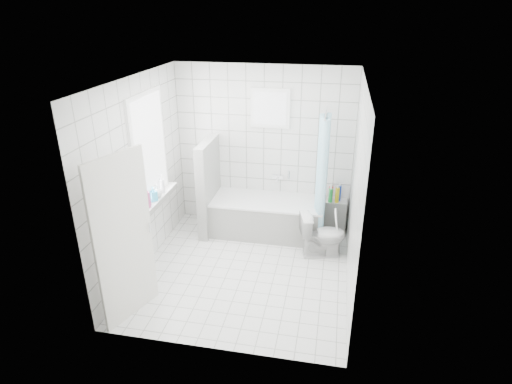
# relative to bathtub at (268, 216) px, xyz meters

# --- Properties ---
(ground) EXTENTS (3.00, 3.00, 0.00)m
(ground) POSITION_rel_bathtub_xyz_m (-0.14, -1.12, -0.29)
(ground) COLOR white
(ground) RESTS_ON ground
(ceiling) EXTENTS (3.00, 3.00, 0.00)m
(ceiling) POSITION_rel_bathtub_xyz_m (-0.14, -1.12, 2.31)
(ceiling) COLOR white
(ceiling) RESTS_ON ground
(wall_back) EXTENTS (2.80, 0.02, 2.60)m
(wall_back) POSITION_rel_bathtub_xyz_m (-0.14, 0.38, 1.01)
(wall_back) COLOR white
(wall_back) RESTS_ON ground
(wall_front) EXTENTS (2.80, 0.02, 2.60)m
(wall_front) POSITION_rel_bathtub_xyz_m (-0.14, -2.62, 1.01)
(wall_front) COLOR white
(wall_front) RESTS_ON ground
(wall_left) EXTENTS (0.02, 3.00, 2.60)m
(wall_left) POSITION_rel_bathtub_xyz_m (-1.54, -1.12, 1.01)
(wall_left) COLOR white
(wall_left) RESTS_ON ground
(wall_right) EXTENTS (0.02, 3.00, 2.60)m
(wall_right) POSITION_rel_bathtub_xyz_m (1.26, -1.12, 1.01)
(wall_right) COLOR white
(wall_right) RESTS_ON ground
(window_left) EXTENTS (0.01, 0.90, 1.40)m
(window_left) POSITION_rel_bathtub_xyz_m (-1.49, -0.82, 1.31)
(window_left) COLOR white
(window_left) RESTS_ON wall_left
(window_back) EXTENTS (0.50, 0.01, 0.50)m
(window_back) POSITION_rel_bathtub_xyz_m (-0.04, 0.33, 1.66)
(window_back) COLOR white
(window_back) RESTS_ON wall_back
(window_sill) EXTENTS (0.18, 1.02, 0.08)m
(window_sill) POSITION_rel_bathtub_xyz_m (-1.45, -0.82, 0.57)
(window_sill) COLOR white
(window_sill) RESTS_ON wall_left
(door) EXTENTS (0.31, 0.76, 2.00)m
(door) POSITION_rel_bathtub_xyz_m (-1.25, -2.23, 0.71)
(door) COLOR silver
(door) RESTS_ON ground
(bathtub) EXTENTS (1.75, 0.77, 0.58)m
(bathtub) POSITION_rel_bathtub_xyz_m (0.00, 0.00, 0.00)
(bathtub) COLOR white
(bathtub) RESTS_ON ground
(partition_wall) EXTENTS (0.15, 0.85, 1.50)m
(partition_wall) POSITION_rel_bathtub_xyz_m (-0.94, -0.05, 0.46)
(partition_wall) COLOR white
(partition_wall) RESTS_ON ground
(tiled_ledge) EXTENTS (0.40, 0.24, 0.55)m
(tiled_ledge) POSITION_rel_bathtub_xyz_m (1.03, 0.25, -0.02)
(tiled_ledge) COLOR white
(tiled_ledge) RESTS_ON ground
(toilet) EXTENTS (0.72, 0.52, 0.66)m
(toilet) POSITION_rel_bathtub_xyz_m (0.89, -0.50, 0.04)
(toilet) COLOR white
(toilet) RESTS_ON ground
(curtain_rod) EXTENTS (0.02, 0.80, 0.02)m
(curtain_rod) POSITION_rel_bathtub_xyz_m (0.81, -0.02, 1.71)
(curtain_rod) COLOR silver
(curtain_rod) RESTS_ON wall_back
(shower_curtain) EXTENTS (0.14, 0.48, 1.78)m
(shower_curtain) POSITION_rel_bathtub_xyz_m (0.81, -0.16, 0.81)
(shower_curtain) COLOR #4AB7D9
(shower_curtain) RESTS_ON curtain_rod
(tub_faucet) EXTENTS (0.18, 0.06, 0.06)m
(tub_faucet) POSITION_rel_bathtub_xyz_m (0.10, 0.33, 0.56)
(tub_faucet) COLOR silver
(tub_faucet) RESTS_ON wall_back
(sill_bottles) EXTENTS (0.20, 0.65, 0.30)m
(sill_bottles) POSITION_rel_bathtub_xyz_m (-1.44, -0.96, 0.73)
(sill_bottles) COLOR #C84D8B
(sill_bottles) RESTS_ON window_sill
(ledge_bottles) EXTENTS (0.19, 0.17, 0.25)m
(ledge_bottles) POSITION_rel_bathtub_xyz_m (1.02, 0.23, 0.38)
(ledge_bottles) COLOR blue
(ledge_bottles) RESTS_ON tiled_ledge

